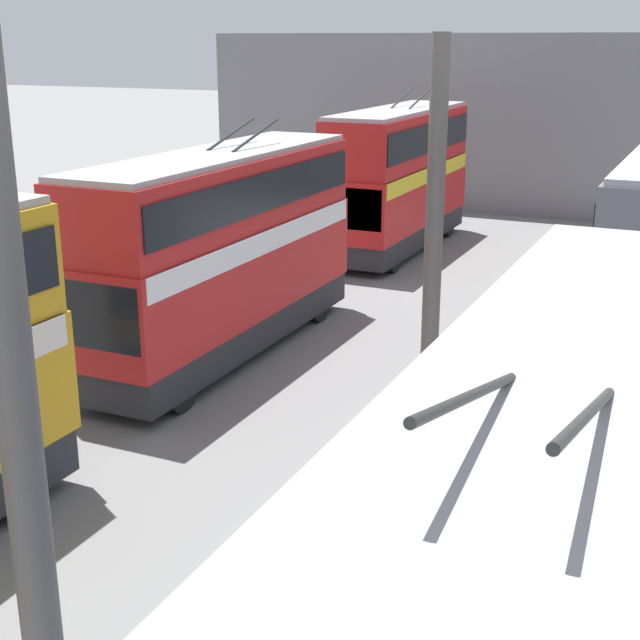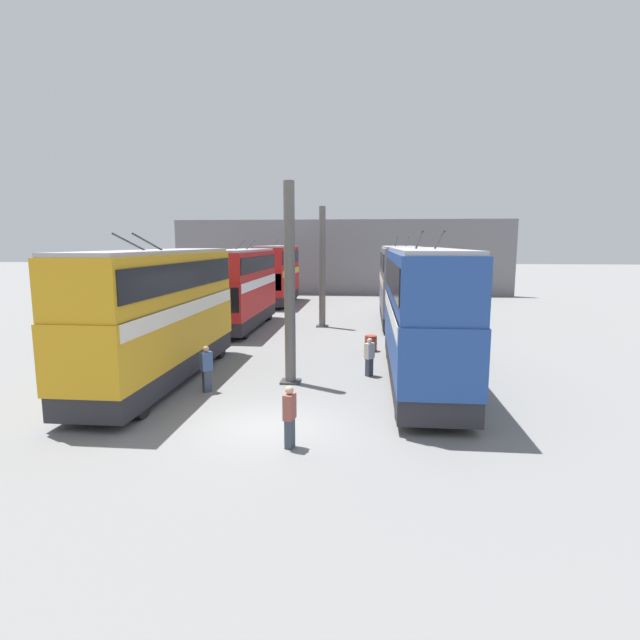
{
  "view_description": "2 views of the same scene",
  "coord_description": "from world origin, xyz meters",
  "views": [
    {
      "loc": [
        -1.33,
        -6.08,
        7.71
      ],
      "look_at": [
        13.46,
        0.73,
        2.54
      ],
      "focal_mm": 50.0,
      "sensor_mm": 36.0,
      "label": 1
    },
    {
      "loc": [
        -14.34,
        -3.07,
        5.54
      ],
      "look_at": [
        9.51,
        -0.71,
        1.8
      ],
      "focal_mm": 28.0,
      "sensor_mm": 36.0,
      "label": 2
    }
  ],
  "objects": [
    {
      "name": "bus_right_far",
      "position": [
        30.01,
        5.15,
        2.99
      ],
      "size": [
        9.41,
        2.54,
        5.87
      ],
      "color": "black",
      "rests_on": "ground_plane"
    },
    {
      "name": "bus_right_mid",
      "position": [
        17.18,
        5.15,
        2.91
      ],
      "size": [
        10.09,
        2.54,
        5.72
      ],
      "color": "black",
      "rests_on": "ground_plane"
    },
    {
      "name": "support_column_near",
      "position": [
        4.76,
        0.0,
        3.8
      ],
      "size": [
        0.77,
        0.77,
        7.84
      ],
      "color": "#605B56",
      "rests_on": "ground_plane"
    },
    {
      "name": "bus_left_near",
      "position": [
        5.14,
        -5.15,
        3.02
      ],
      "size": [
        11.49,
        2.54,
        5.92
      ],
      "color": "black",
      "rests_on": "ground_plane"
    },
    {
      "name": "depot_back_wall",
      "position": [
        38.87,
        0.0,
        3.96
      ],
      "size": [
        0.5,
        36.0,
        7.92
      ],
      "color": "slate",
      "rests_on": "ground_plane"
    },
    {
      "name": "support_column_far",
      "position": [
        18.2,
        0.0,
        3.8
      ],
      "size": [
        0.77,
        0.77,
        7.84
      ],
      "color": "#605B56",
      "rests_on": "ground_plane"
    },
    {
      "name": "oil_drum",
      "position": [
        10.98,
        -3.2,
        0.4
      ],
      "size": [
        0.66,
        0.66,
        0.8
      ],
      "color": "#933828",
      "rests_on": "ground_plane"
    }
  ]
}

